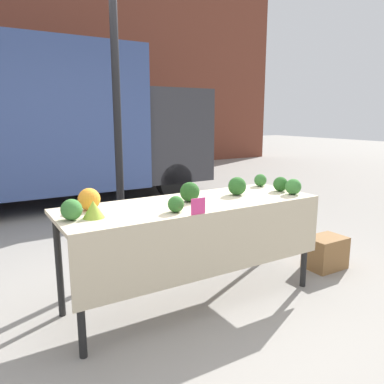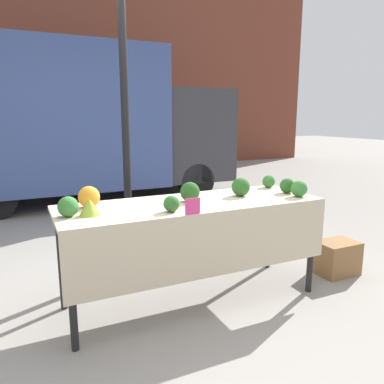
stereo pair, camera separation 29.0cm
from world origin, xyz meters
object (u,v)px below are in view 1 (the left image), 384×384
at_px(orange_cauliflower, 89,199).
at_px(produce_crate, 325,253).
at_px(parked_truck, 56,123).
at_px(price_sign, 198,206).

height_order(orange_cauliflower, produce_crate, orange_cauliflower).
distance_m(parked_truck, orange_cauliflower, 4.28).
bearing_deg(produce_crate, parked_truck, 109.29).
bearing_deg(price_sign, orange_cauliflower, 140.08).
bearing_deg(orange_cauliflower, produce_crate, -7.11).
distance_m(parked_truck, produce_crate, 4.90).
xyz_separation_m(orange_cauliflower, produce_crate, (2.23, -0.28, -0.74)).
relative_size(orange_cauliflower, price_sign, 1.39).
bearing_deg(parked_truck, produce_crate, -70.71).
bearing_deg(produce_crate, price_sign, -172.13).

